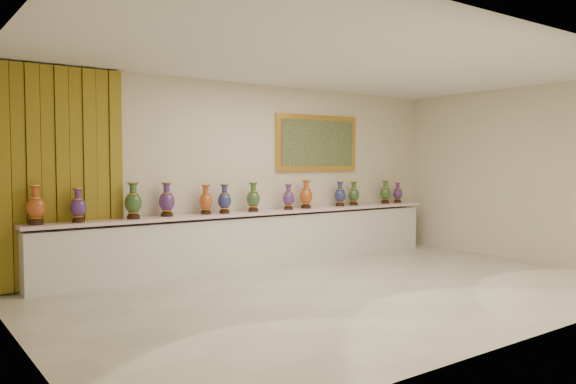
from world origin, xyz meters
name	(u,v)px	position (x,y,z in m)	size (l,w,h in m)	color
ground	(352,291)	(0.00, 0.00, 0.00)	(8.00, 8.00, 0.00)	beige
room	(114,170)	(-2.32, 2.44, 1.59)	(8.00, 8.00, 8.00)	beige
counter	(259,239)	(0.00, 2.27, 0.44)	(7.28, 0.48, 0.90)	white
vase_0	(36,207)	(-3.41, 2.23, 1.13)	(0.30, 0.30, 0.51)	#321B0D
vase_1	(78,207)	(-2.89, 2.22, 1.11)	(0.25, 0.25, 0.46)	#321B0D
vase_2	(133,202)	(-2.13, 2.22, 1.13)	(0.30, 0.30, 0.52)	#321B0D
vase_3	(167,201)	(-1.60, 2.29, 1.13)	(0.30, 0.30, 0.51)	#321B0D
vase_4	(206,201)	(-0.96, 2.27, 1.10)	(0.25, 0.25, 0.46)	#321B0D
vase_5	(224,200)	(-0.67, 2.21, 1.11)	(0.28, 0.28, 0.46)	#321B0D
vase_6	(253,198)	(-0.12, 2.23, 1.11)	(0.28, 0.28, 0.48)	#321B0D
vase_7	(288,198)	(0.57, 2.22, 1.09)	(0.24, 0.24, 0.43)	#321B0D
vase_8	(306,196)	(0.97, 2.25, 1.12)	(0.28, 0.28, 0.49)	#321B0D
vase_9	(340,195)	(1.77, 2.27, 1.10)	(0.27, 0.27, 0.45)	#321B0D
vase_10	(354,194)	(2.13, 2.28, 1.10)	(0.27, 0.27, 0.45)	#321B0D
vase_11	(385,193)	(2.93, 2.26, 1.10)	(0.22, 0.22, 0.45)	#321B0D
vase_12	(398,193)	(3.31, 2.29, 1.08)	(0.23, 0.23, 0.40)	#321B0D
label_card	(164,218)	(-1.72, 2.13, 0.90)	(0.10, 0.06, 0.00)	white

